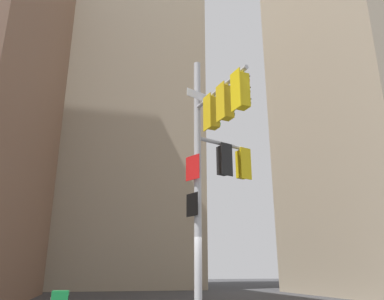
% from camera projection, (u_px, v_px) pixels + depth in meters
% --- Properties ---
extents(building_tower_right, '(13.30, 13.30, 34.84)m').
position_uv_depth(building_tower_right, '(380.00, 57.00, 29.19)').
color(building_tower_right, tan).
rests_on(building_tower_right, ground).
extents(building_mid_block, '(15.27, 15.27, 50.58)m').
position_uv_depth(building_mid_block, '(124.00, 56.00, 43.44)').
color(building_mid_block, tan).
rests_on(building_mid_block, ground).
extents(signal_pole_assembly, '(2.65, 3.96, 8.56)m').
position_uv_depth(signal_pole_assembly, '(216.00, 151.00, 11.90)').
color(signal_pole_assembly, '#B2B2B5').
rests_on(signal_pole_assembly, ground).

